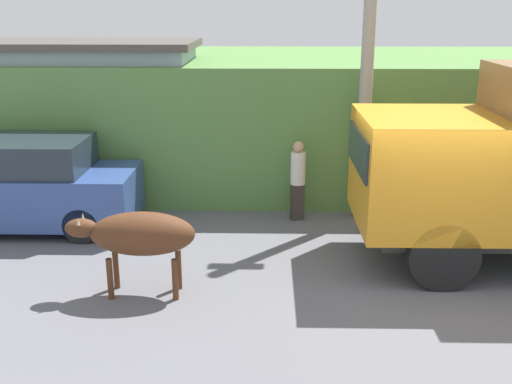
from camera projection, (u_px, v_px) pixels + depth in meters
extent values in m
plane|color=slate|center=(428.00, 279.00, 9.51)|extent=(60.00, 60.00, 0.00)
cube|color=#568442|center=(369.00, 115.00, 15.23)|extent=(32.00, 6.50, 2.97)
cube|color=#99ADB7|center=(86.00, 121.00, 13.68)|extent=(4.86, 2.40, 3.25)
cube|color=#4C4742|center=(79.00, 44.00, 13.17)|extent=(5.16, 2.70, 0.16)
cube|color=orange|center=(425.00, 170.00, 9.68)|extent=(2.16, 2.28, 1.78)
cube|color=#232D38|center=(358.00, 150.00, 9.60)|extent=(0.04, 1.94, 0.62)
cylinder|color=black|center=(441.00, 253.00, 9.15)|extent=(1.08, 0.50, 1.08)
ellipsoid|color=#512D19|center=(143.00, 234.00, 8.75)|extent=(1.55, 0.65, 0.65)
ellipsoid|color=#512D19|center=(81.00, 228.00, 8.74)|extent=(0.49, 0.28, 0.28)
cone|color=#B7AD93|center=(78.00, 222.00, 8.59)|extent=(0.06, 0.06, 0.11)
cone|color=#B7AD93|center=(83.00, 216.00, 8.81)|extent=(0.06, 0.06, 0.11)
cylinder|color=#512D19|center=(110.00, 279.00, 8.78)|extent=(0.09, 0.09, 0.64)
cylinder|color=#512D19|center=(116.00, 269.00, 9.12)|extent=(0.09, 0.09, 0.64)
cylinder|color=#512D19|center=(175.00, 280.00, 8.76)|extent=(0.09, 0.09, 0.64)
cylinder|color=#512D19|center=(179.00, 269.00, 9.10)|extent=(0.09, 0.09, 0.64)
cube|color=#334C8C|center=(22.00, 194.00, 11.55)|extent=(4.40, 1.75, 0.97)
cube|color=#232D38|center=(22.00, 155.00, 11.31)|extent=(2.42, 1.61, 0.61)
cylinder|color=black|center=(82.00, 225.00, 10.92)|extent=(0.66, 0.28, 0.66)
cube|color=#38332D|center=(297.00, 202.00, 12.04)|extent=(0.29, 0.23, 0.75)
cylinder|color=silver|center=(298.00, 168.00, 11.83)|extent=(0.37, 0.37, 0.65)
sphere|color=tan|center=(298.00, 147.00, 11.70)|extent=(0.22, 0.22, 0.22)
cylinder|color=#9E998E|center=(368.00, 58.00, 11.30)|extent=(0.25, 0.25, 6.40)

